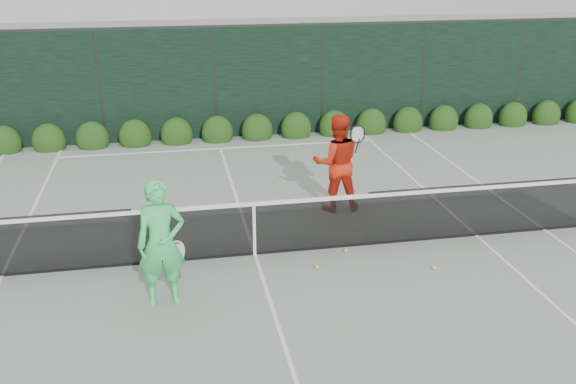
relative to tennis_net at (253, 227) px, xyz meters
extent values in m
plane|color=gray|center=(0.02, 0.00, -0.53)|extent=(80.00, 80.00, 0.00)
cube|color=black|center=(0.02, 0.00, -0.05)|extent=(4.00, 0.01, 0.96)
cube|color=black|center=(4.22, 0.00, -0.02)|extent=(4.40, 0.01, 1.02)
cube|color=white|center=(0.02, 0.00, 0.41)|extent=(12.80, 0.03, 0.07)
cube|color=black|center=(0.02, 0.00, -0.51)|extent=(12.80, 0.02, 0.04)
cube|color=white|center=(0.02, 0.00, -0.07)|extent=(0.05, 0.03, 0.91)
imported|color=#3FD86B|center=(-1.51, -1.30, 0.43)|extent=(0.74, 0.52, 1.92)
torus|color=silver|center=(-1.31, -1.20, 0.22)|extent=(0.28, 0.17, 0.30)
cylinder|color=black|center=(-1.31, -1.20, -0.02)|extent=(0.10, 0.03, 0.30)
imported|color=red|center=(1.93, 1.77, 0.45)|extent=(1.01, 0.81, 1.96)
torus|color=black|center=(2.28, 1.57, 1.07)|extent=(0.30, 0.03, 0.30)
cylinder|color=black|center=(2.28, 1.57, 0.83)|extent=(0.10, 0.03, 0.30)
cube|color=white|center=(5.51, 0.00, -0.53)|extent=(0.06, 23.77, 0.01)
cube|color=white|center=(-4.09, 0.00, -0.53)|extent=(0.06, 23.77, 0.01)
cube|color=white|center=(4.14, 0.00, -0.53)|extent=(0.06, 23.77, 0.01)
cube|color=white|center=(0.02, 11.88, -0.53)|extent=(11.03, 0.06, 0.01)
cube|color=white|center=(0.02, 6.40, -0.53)|extent=(8.23, 0.06, 0.01)
cube|color=white|center=(0.02, 0.00, -0.53)|extent=(0.06, 12.80, 0.01)
cube|color=black|center=(0.02, 7.50, 0.97)|extent=(32.00, 0.06, 3.00)
cube|color=#262826|center=(0.02, 7.50, 2.50)|extent=(32.00, 0.06, 0.06)
cylinder|color=#262826|center=(-2.98, 7.50, 0.97)|extent=(0.08, 0.08, 3.00)
cylinder|color=#262826|center=(0.02, 7.50, 0.97)|extent=(0.08, 0.08, 3.00)
cylinder|color=#262826|center=(3.02, 7.50, 0.97)|extent=(0.08, 0.08, 3.00)
cylinder|color=#262826|center=(6.02, 7.50, 0.97)|extent=(0.08, 0.08, 3.00)
cylinder|color=#262826|center=(9.02, 7.50, 0.97)|extent=(0.08, 0.08, 3.00)
ellipsoid|color=#15370F|center=(-5.48, 7.15, -0.30)|extent=(0.86, 0.65, 0.94)
ellipsoid|color=#15370F|center=(-4.38, 7.15, -0.30)|extent=(0.86, 0.65, 0.94)
ellipsoid|color=#15370F|center=(-3.28, 7.15, -0.30)|extent=(0.86, 0.65, 0.94)
ellipsoid|color=#15370F|center=(-2.18, 7.15, -0.30)|extent=(0.86, 0.65, 0.94)
ellipsoid|color=#15370F|center=(-1.08, 7.15, -0.30)|extent=(0.86, 0.65, 0.94)
ellipsoid|color=#15370F|center=(0.02, 7.15, -0.30)|extent=(0.86, 0.65, 0.94)
ellipsoid|color=#15370F|center=(1.12, 7.15, -0.30)|extent=(0.86, 0.65, 0.94)
ellipsoid|color=#15370F|center=(2.22, 7.15, -0.30)|extent=(0.86, 0.65, 0.94)
ellipsoid|color=#15370F|center=(3.32, 7.15, -0.30)|extent=(0.86, 0.65, 0.94)
ellipsoid|color=#15370F|center=(4.42, 7.15, -0.30)|extent=(0.86, 0.65, 0.94)
ellipsoid|color=#15370F|center=(5.52, 7.15, -0.30)|extent=(0.86, 0.65, 0.94)
ellipsoid|color=#15370F|center=(6.62, 7.15, -0.30)|extent=(0.86, 0.65, 0.94)
ellipsoid|color=#15370F|center=(7.72, 7.15, -0.30)|extent=(0.86, 0.65, 0.94)
ellipsoid|color=#15370F|center=(8.82, 7.15, -0.30)|extent=(0.86, 0.65, 0.94)
ellipsoid|color=#15370F|center=(9.92, 7.15, -0.30)|extent=(0.86, 0.65, 0.94)
sphere|color=#D0E332|center=(1.59, -0.21, -0.50)|extent=(0.07, 0.07, 0.07)
sphere|color=#D0E332|center=(0.96, -0.71, -0.50)|extent=(0.07, 0.07, 0.07)
sphere|color=#D0E332|center=(2.85, -1.11, -0.50)|extent=(0.07, 0.07, 0.07)
camera|label=1|loc=(-1.31, -9.88, 4.41)|focal=40.00mm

